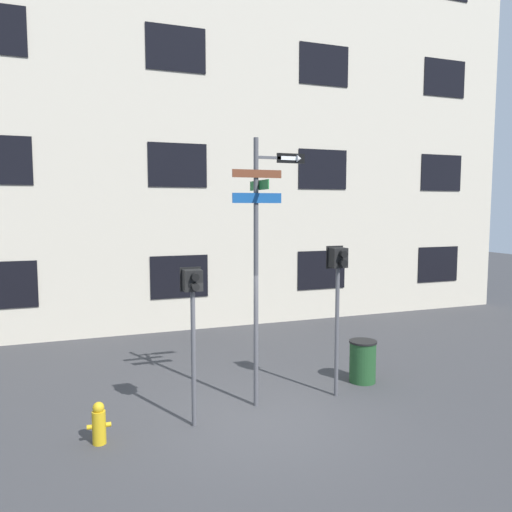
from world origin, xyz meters
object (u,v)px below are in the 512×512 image
at_px(fire_hydrant, 99,424).
at_px(trash_bin, 363,361).
at_px(pedestrian_signal_left, 193,304).
at_px(street_sign_pole, 260,248).
at_px(pedestrian_signal_right, 338,281).

xyz_separation_m(fire_hydrant, trash_bin, (5.47, 1.01, 0.12)).
bearing_deg(fire_hydrant, trash_bin, 10.43).
relative_size(pedestrian_signal_left, fire_hydrant, 4.00).
height_order(street_sign_pole, trash_bin, street_sign_pole).
distance_m(fire_hydrant, trash_bin, 5.57).
xyz_separation_m(pedestrian_signal_left, trash_bin, (3.90, 0.89, -1.67)).
relative_size(street_sign_pole, trash_bin, 5.55).
bearing_deg(fire_hydrant, street_sign_pole, 11.07).
height_order(pedestrian_signal_left, pedestrian_signal_right, pedestrian_signal_right).
bearing_deg(street_sign_pole, pedestrian_signal_right, -2.89).
bearing_deg(street_sign_pole, trash_bin, 9.67).
relative_size(fire_hydrant, trash_bin, 0.76).
bearing_deg(pedestrian_signal_right, pedestrian_signal_left, -172.86).
xyz_separation_m(street_sign_pole, pedestrian_signal_right, (1.60, -0.08, -0.68)).
bearing_deg(trash_bin, street_sign_pole, -170.33).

